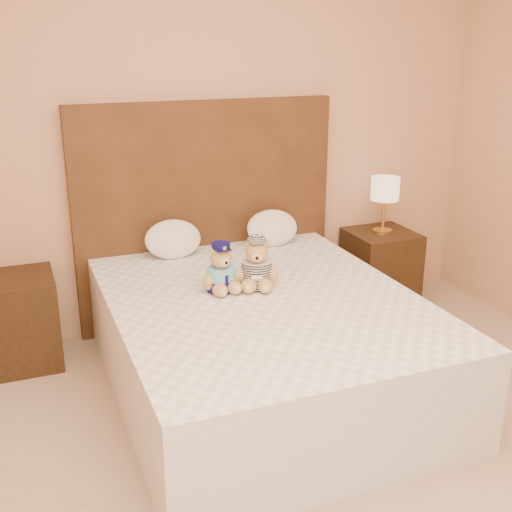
{
  "coord_description": "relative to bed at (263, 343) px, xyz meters",
  "views": [
    {
      "loc": [
        -1.21,
        -1.76,
        1.89
      ],
      "look_at": [
        0.06,
        1.45,
        0.7
      ],
      "focal_mm": 45.0,
      "sensor_mm": 36.0,
      "label": 1
    }
  ],
  "objects": [
    {
      "name": "nightstand_left",
      "position": [
        -1.25,
        0.8,
        -0.0
      ],
      "size": [
        0.45,
        0.45,
        0.55
      ],
      "primitive_type": "cube",
      "color": "#352310",
      "rests_on": "ground"
    },
    {
      "name": "teddy_police",
      "position": [
        -0.18,
        0.17,
        0.41
      ],
      "size": [
        0.26,
        0.25,
        0.27
      ],
      "primitive_type": null,
      "rotation": [
        0.0,
        0.0,
        0.1
      ],
      "color": "tan",
      "rests_on": "bed"
    },
    {
      "name": "pillow_right",
      "position": [
        0.4,
        0.83,
        0.4
      ],
      "size": [
        0.36,
        0.23,
        0.25
      ],
      "primitive_type": "ellipsoid",
      "color": "white",
      "rests_on": "bed"
    },
    {
      "name": "lamp",
      "position": [
        1.25,
        0.8,
        0.57
      ],
      "size": [
        0.2,
        0.2,
        0.4
      ],
      "color": "gold",
      "rests_on": "nightstand_right"
    },
    {
      "name": "pillow_left",
      "position": [
        -0.28,
        0.83,
        0.4
      ],
      "size": [
        0.36,
        0.23,
        0.26
      ],
      "primitive_type": "ellipsoid",
      "color": "white",
      "rests_on": "bed"
    },
    {
      "name": "room_walls",
      "position": [
        0.0,
        -0.74,
        1.53
      ],
      "size": [
        4.04,
        4.52,
        2.72
      ],
      "color": "tan",
      "rests_on": "ground"
    },
    {
      "name": "teddy_prisoner",
      "position": [
        0.02,
        0.15,
        0.42
      ],
      "size": [
        0.32,
        0.31,
        0.28
      ],
      "primitive_type": null,
      "rotation": [
        0.0,
        0.0,
        -0.36
      ],
      "color": "tan",
      "rests_on": "bed"
    },
    {
      "name": "bed",
      "position": [
        0.0,
        0.0,
        0.0
      ],
      "size": [
        1.6,
        2.0,
        0.55
      ],
      "color": "white",
      "rests_on": "ground"
    },
    {
      "name": "nightstand_right",
      "position": [
        1.25,
        0.8,
        -0.0
      ],
      "size": [
        0.45,
        0.45,
        0.55
      ],
      "primitive_type": "cube",
      "color": "#352310",
      "rests_on": "ground"
    },
    {
      "name": "headboard",
      "position": [
        0.0,
        1.01,
        0.47
      ],
      "size": [
        1.75,
        0.08,
        1.5
      ],
      "primitive_type": "cube",
      "color": "#533218",
      "rests_on": "ground"
    }
  ]
}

